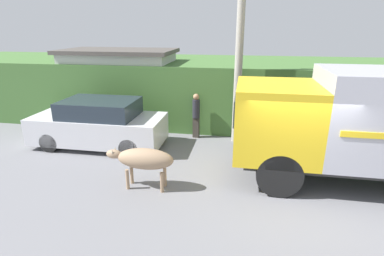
% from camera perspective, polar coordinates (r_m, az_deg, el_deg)
% --- Properties ---
extents(ground_plane, '(60.00, 60.00, 0.00)m').
position_cam_1_polar(ground_plane, '(8.41, 18.25, -11.59)').
color(ground_plane, slate).
extents(hillside_embankment, '(32.00, 5.37, 2.66)m').
position_cam_1_polar(hillside_embankment, '(14.16, 15.37, 6.77)').
color(hillside_embankment, '#426B33').
rests_on(hillside_embankment, ground_plane).
extents(building_backdrop, '(4.82, 2.70, 3.19)m').
position_cam_1_polar(building_backdrop, '(13.79, -13.42, 7.81)').
color(building_backdrop, '#B2BCAD').
rests_on(building_backdrop, ground_plane).
extents(cargo_truck, '(7.18, 2.44, 3.10)m').
position_cam_1_polar(cargo_truck, '(9.09, 32.27, 0.82)').
color(cargo_truck, '#2D2D2D').
rests_on(cargo_truck, ground_plane).
extents(brown_cow, '(1.83, 0.56, 1.12)m').
position_cam_1_polar(brown_cow, '(7.96, -9.17, -5.89)').
color(brown_cow, '#9E7F60').
rests_on(brown_cow, ground_plane).
extents(parked_suv, '(4.65, 1.89, 1.70)m').
position_cam_1_polar(parked_suv, '(11.15, -17.31, 0.71)').
color(parked_suv, silver).
rests_on(parked_suv, ground_plane).
extents(pedestrian_on_hill, '(0.31, 0.31, 1.73)m').
position_cam_1_polar(pedestrian_on_hill, '(11.43, 0.79, 2.86)').
color(pedestrian_on_hill, '#38332D').
rests_on(pedestrian_on_hill, ground_plane).
extents(utility_pole, '(0.90, 0.27, 6.32)m').
position_cam_1_polar(utility_pole, '(10.77, 8.97, 13.98)').
color(utility_pole, '#9E998E').
rests_on(utility_pole, ground_plane).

